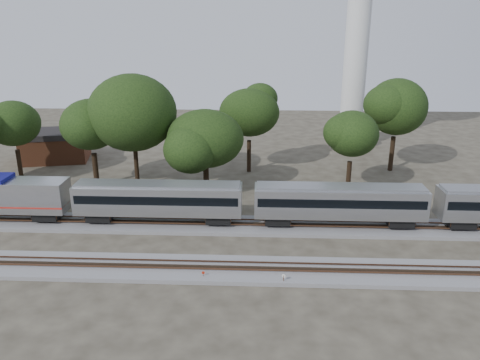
% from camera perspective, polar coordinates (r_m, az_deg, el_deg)
% --- Properties ---
extents(ground, '(160.00, 160.00, 0.00)m').
position_cam_1_polar(ground, '(48.68, -6.71, -8.55)').
color(ground, '#383328').
rests_on(ground, ground).
extents(track_far, '(160.00, 5.00, 0.73)m').
position_cam_1_polar(track_far, '(53.93, -5.73, -5.44)').
color(track_far, slate).
rests_on(track_far, ground).
extents(track_near, '(160.00, 5.00, 0.73)m').
position_cam_1_polar(track_near, '(45.12, -7.52, -10.64)').
color(track_near, slate).
rests_on(track_near, ground).
extents(switch_stand_red, '(0.28, 0.06, 0.87)m').
position_cam_1_polar(switch_stand_red, '(43.22, -4.50, -11.41)').
color(switch_stand_red, '#512D19').
rests_on(switch_stand_red, ground).
extents(switch_stand_white, '(0.32, 0.16, 1.07)m').
position_cam_1_polar(switch_stand_white, '(42.48, 5.34, -11.82)').
color(switch_stand_white, '#512D19').
rests_on(switch_stand_white, ground).
extents(switch_lever, '(0.52, 0.34, 0.30)m').
position_cam_1_polar(switch_lever, '(43.14, 0.77, -12.04)').
color(switch_lever, '#512D19').
rests_on(switch_lever, ground).
extents(brick_building, '(11.76, 9.40, 5.02)m').
position_cam_1_polar(brick_building, '(84.25, -21.58, 3.93)').
color(brick_building, brown).
rests_on(brick_building, ground).
extents(tree_1, '(8.60, 8.60, 12.13)m').
position_cam_1_polar(tree_1, '(74.33, -25.93, 6.21)').
color(tree_1, black).
rests_on(tree_1, ground).
extents(tree_2, '(9.07, 9.07, 12.79)m').
position_cam_1_polar(tree_2, '(67.32, -17.72, 6.48)').
color(tree_2, black).
rests_on(tree_2, ground).
extents(tree_3, '(10.75, 10.75, 15.15)m').
position_cam_1_polar(tree_3, '(65.09, -12.97, 7.98)').
color(tree_3, black).
rests_on(tree_3, ground).
extents(tree_4, '(7.81, 7.81, 11.00)m').
position_cam_1_polar(tree_4, '(61.53, -4.27, 5.03)').
color(tree_4, black).
rests_on(tree_4, ground).
extents(tree_5, '(9.40, 9.40, 13.25)m').
position_cam_1_polar(tree_5, '(70.80, 1.13, 8.20)').
color(tree_5, black).
rests_on(tree_5, ground).
extents(tree_6, '(8.43, 8.43, 11.89)m').
position_cam_1_polar(tree_6, '(63.22, 13.49, 5.51)').
color(tree_6, black).
rests_on(tree_6, ground).
extents(tree_7, '(10.19, 10.19, 14.36)m').
position_cam_1_polar(tree_7, '(75.01, 18.57, 8.45)').
color(tree_7, black).
rests_on(tree_7, ground).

